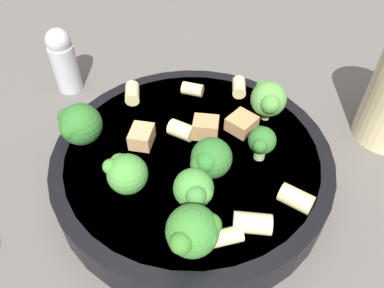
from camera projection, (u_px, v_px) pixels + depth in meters
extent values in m
plane|color=#5B5651|center=(192.00, 176.00, 0.38)|extent=(2.00, 2.00, 0.00)
cylinder|color=black|center=(192.00, 164.00, 0.37)|extent=(0.27, 0.27, 0.04)
cylinder|color=beige|center=(192.00, 153.00, 0.36)|extent=(0.24, 0.24, 0.01)
torus|color=black|center=(192.00, 153.00, 0.36)|extent=(0.26, 0.26, 0.00)
cylinder|color=#9EC175|center=(193.00, 199.00, 0.31)|extent=(0.01, 0.01, 0.01)
sphere|color=#478E38|center=(193.00, 188.00, 0.30)|extent=(0.03, 0.03, 0.03)
sphere|color=#3F8037|center=(196.00, 195.00, 0.29)|extent=(0.02, 0.02, 0.02)
sphere|color=#489139|center=(202.00, 193.00, 0.29)|extent=(0.02, 0.02, 0.02)
cylinder|color=#84AD60|center=(85.00, 138.00, 0.36)|extent=(0.01, 0.01, 0.01)
sphere|color=#2D6B28|center=(81.00, 124.00, 0.35)|extent=(0.04, 0.04, 0.04)
sphere|color=#2B6623|center=(71.00, 130.00, 0.34)|extent=(0.02, 0.02, 0.02)
sphere|color=#2B6327|center=(66.00, 117.00, 0.35)|extent=(0.02, 0.02, 0.02)
sphere|color=#285F23|center=(77.00, 130.00, 0.34)|extent=(0.02, 0.02, 0.02)
cylinder|color=#9EC175|center=(211.00, 171.00, 0.33)|extent=(0.01, 0.01, 0.01)
sphere|color=#2D6B28|center=(211.00, 158.00, 0.32)|extent=(0.04, 0.04, 0.04)
sphere|color=#2D6729|center=(215.00, 148.00, 0.32)|extent=(0.01, 0.01, 0.01)
sphere|color=#2F6729|center=(200.00, 164.00, 0.31)|extent=(0.02, 0.02, 0.02)
sphere|color=#2A7029|center=(207.00, 161.00, 0.31)|extent=(0.02, 0.02, 0.02)
cylinder|color=#9EC175|center=(130.00, 186.00, 0.32)|extent=(0.01, 0.01, 0.01)
sphere|color=#478E38|center=(127.00, 174.00, 0.31)|extent=(0.03, 0.03, 0.03)
sphere|color=#448933|center=(110.00, 167.00, 0.30)|extent=(0.01, 0.01, 0.01)
sphere|color=#448739|center=(140.00, 167.00, 0.31)|extent=(0.01, 0.01, 0.01)
sphere|color=#468531|center=(120.00, 163.00, 0.31)|extent=(0.02, 0.02, 0.02)
cylinder|color=#93B766|center=(192.00, 243.00, 0.28)|extent=(0.01, 0.01, 0.01)
sphere|color=#387A2D|center=(192.00, 231.00, 0.27)|extent=(0.04, 0.04, 0.04)
sphere|color=#30752F|center=(208.00, 237.00, 0.26)|extent=(0.01, 0.01, 0.01)
sphere|color=#397827|center=(181.00, 243.00, 0.25)|extent=(0.02, 0.02, 0.02)
sphere|color=#347F27|center=(210.00, 225.00, 0.27)|extent=(0.02, 0.02, 0.02)
cylinder|color=#9EC175|center=(260.00, 152.00, 0.34)|extent=(0.01, 0.01, 0.01)
sphere|color=#2D6B28|center=(262.00, 140.00, 0.33)|extent=(0.03, 0.03, 0.03)
sphere|color=#296426|center=(260.00, 132.00, 0.34)|extent=(0.01, 0.01, 0.01)
sphere|color=#2F6829|center=(260.00, 145.00, 0.32)|extent=(0.01, 0.01, 0.01)
sphere|color=#2D6E28|center=(257.00, 134.00, 0.34)|extent=(0.01, 0.01, 0.01)
cylinder|color=#93B766|center=(266.00, 113.00, 0.38)|extent=(0.01, 0.01, 0.01)
sphere|color=#569942|center=(268.00, 99.00, 0.37)|extent=(0.04, 0.04, 0.04)
sphere|color=#50823D|center=(262.00, 86.00, 0.37)|extent=(0.01, 0.01, 0.01)
sphere|color=#4D8F3B|center=(270.00, 104.00, 0.36)|extent=(0.02, 0.02, 0.02)
cylinder|color=beige|center=(192.00, 89.00, 0.41)|extent=(0.03, 0.02, 0.01)
cylinder|color=beige|center=(252.00, 223.00, 0.29)|extent=(0.03, 0.03, 0.02)
cylinder|color=beige|center=(226.00, 237.00, 0.28)|extent=(0.03, 0.03, 0.01)
cylinder|color=beige|center=(132.00, 93.00, 0.40)|extent=(0.03, 0.03, 0.02)
cylinder|color=beige|center=(241.00, 88.00, 0.41)|extent=(0.02, 0.03, 0.01)
cylinder|color=beige|center=(181.00, 130.00, 0.36)|extent=(0.02, 0.02, 0.02)
cylinder|color=beige|center=(296.00, 198.00, 0.31)|extent=(0.03, 0.02, 0.02)
cube|color=tan|center=(209.00, 129.00, 0.36)|extent=(0.03, 0.03, 0.02)
cube|color=tan|center=(142.00, 137.00, 0.36)|extent=(0.03, 0.03, 0.02)
cube|color=tan|center=(242.00, 123.00, 0.37)|extent=(0.03, 0.03, 0.01)
cylinder|color=#B2B2B7|center=(66.00, 68.00, 0.46)|extent=(0.03, 0.03, 0.06)
sphere|color=#B7B7BC|center=(58.00, 41.00, 0.43)|extent=(0.03, 0.03, 0.03)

